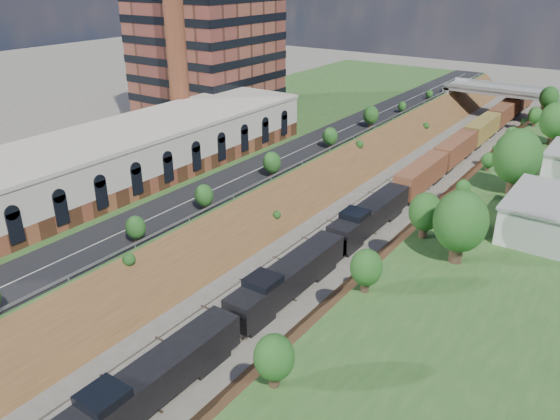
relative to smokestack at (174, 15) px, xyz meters
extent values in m
cube|color=#305724|center=(3.00, 4.00, -22.50)|extent=(44.00, 180.00, 5.00)
cube|color=brown|center=(25.00, 4.00, -25.00)|extent=(10.00, 180.00, 10.00)
cube|color=brown|center=(47.00, 4.00, -25.00)|extent=(10.00, 180.00, 10.00)
cube|color=gray|center=(33.40, 4.00, -24.91)|extent=(1.58, 180.00, 0.18)
cube|color=gray|center=(38.60, 4.00, -24.91)|extent=(1.58, 180.00, 0.18)
cube|color=black|center=(20.50, 4.00, -19.95)|extent=(8.00, 180.00, 0.10)
cube|color=#99999E|center=(24.60, 4.00, -19.45)|extent=(0.06, 171.00, 0.30)
cube|color=brown|center=(8.00, -18.00, -18.90)|extent=(14.00, 62.00, 2.20)
cube|color=beige|center=(8.00, -18.00, -15.65)|extent=(14.00, 62.00, 4.30)
cube|color=beige|center=(8.00, -18.00, -13.25)|extent=(14.30, 62.30, 0.50)
cylinder|color=brown|center=(0.00, 0.00, 0.00)|extent=(3.20, 3.20, 40.00)
cube|color=gray|center=(24.50, 66.00, -21.90)|extent=(1.50, 8.00, 6.20)
cube|color=gray|center=(47.50, 66.00, -21.90)|extent=(1.50, 8.00, 6.20)
cube|color=gray|center=(36.00, 66.00, -18.80)|extent=(24.00, 8.00, 1.00)
cube|color=gray|center=(36.00, 62.00, -18.00)|extent=(24.00, 0.30, 0.80)
cube|color=gray|center=(36.00, 70.00, -18.00)|extent=(24.00, 0.30, 0.80)
cube|color=silver|center=(59.50, -4.00, -18.00)|extent=(9.00, 12.00, 4.00)
cylinder|color=#473323|center=(53.00, -16.00, -18.69)|extent=(1.30, 1.30, 2.62)
ellipsoid|color=#21571E|center=(53.00, -16.00, -15.54)|extent=(5.25, 5.25, 6.30)
cylinder|color=#473323|center=(24.20, -36.00, -19.39)|extent=(0.66, 0.66, 1.22)
ellipsoid|color=#21571E|center=(24.20, -36.00, -17.92)|extent=(2.45, 2.45, 2.94)
cube|color=black|center=(38.60, -43.40, -22.64)|extent=(3.01, 18.05, 2.91)
cube|color=black|center=(38.60, -47.92, -20.90)|extent=(2.95, 3.10, 0.90)
cube|color=black|center=(38.60, -24.35, -22.64)|extent=(3.01, 18.05, 2.91)
cube|color=black|center=(38.60, -5.31, -22.64)|extent=(3.01, 18.05, 2.91)
cube|color=brown|center=(38.60, 44.81, -22.30)|extent=(3.01, 80.19, 3.61)
camera|label=1|loc=(65.98, -65.22, 6.92)|focal=35.00mm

